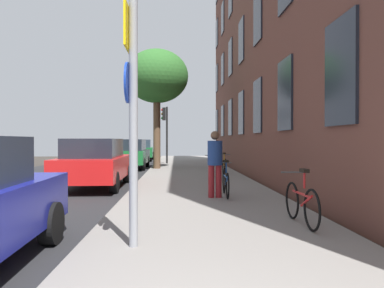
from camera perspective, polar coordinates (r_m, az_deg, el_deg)
name	(u,v)px	position (r m, az deg, el deg)	size (l,w,h in m)	color
ground_plane	(112,177)	(16.62, -12.04, -4.90)	(41.80, 41.80, 0.00)	#332D28
road_asphalt	(62,177)	(17.10, -19.02, -4.75)	(7.00, 38.00, 0.01)	#232326
sidewalk	(193,175)	(16.39, 0.15, -4.75)	(4.20, 38.00, 0.12)	gray
building_facade	(255,5)	(17.12, 9.49, 19.96)	(0.56, 27.00, 14.49)	brown
sign_post	(132,102)	(5.26, -9.10, 6.21)	(0.16, 0.60, 3.41)	gray
traffic_light	(165,125)	(23.85, -4.06, 2.94)	(0.43, 0.24, 3.57)	black
tree_near	(157,77)	(19.87, -5.34, 10.02)	(3.25, 3.25, 6.16)	brown
bicycle_0	(301,203)	(6.85, 16.20, -8.51)	(0.42, 1.66, 0.98)	black
bicycle_1	(226,182)	(9.93, 5.11, -5.73)	(0.42, 1.73, 0.95)	black
bicycle_2	(210,169)	(14.36, 2.72, -3.74)	(0.42, 1.76, 0.97)	black
bicycle_3	(225,166)	(16.12, 4.93, -3.32)	(0.52, 1.63, 0.94)	black
pedestrian_0	(215,160)	(9.62, 3.49, -2.36)	(0.49, 0.49, 1.70)	maroon
car_1	(95,162)	(12.88, -14.43, -2.72)	(1.93, 4.46, 1.62)	red
car_2	(131,154)	(21.08, -9.21, -1.44)	(1.79, 4.42, 1.62)	#19662D
car_3	(141,150)	(29.38, -7.70, -0.87)	(1.99, 4.40, 1.62)	#19662D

